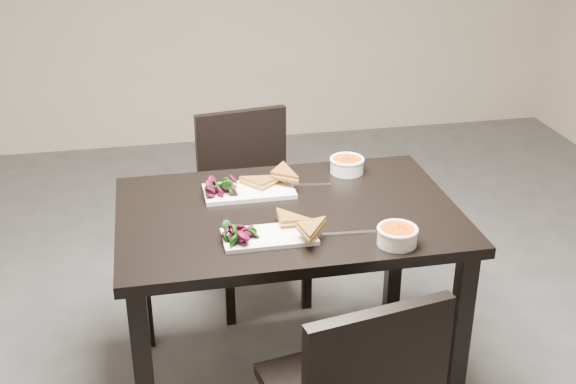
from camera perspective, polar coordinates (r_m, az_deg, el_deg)
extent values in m
plane|color=#47474C|center=(3.12, -0.33, -12.31)|extent=(5.00, 5.00, 0.00)
cube|color=black|center=(2.58, 0.00, -1.81)|extent=(1.20, 0.80, 0.04)
cube|color=black|center=(2.46, -11.16, -14.29)|extent=(0.06, 0.06, 0.71)
cube|color=black|center=(2.66, 13.24, -11.23)|extent=(0.06, 0.06, 0.71)
cube|color=black|center=(3.02, -11.45, -6.15)|extent=(0.06, 0.06, 0.71)
cube|color=black|center=(3.18, 8.38, -4.20)|extent=(0.06, 0.06, 0.71)
cube|color=black|center=(1.99, 7.02, -13.96)|extent=(0.42, 0.12, 0.40)
cube|color=black|center=(3.26, -2.58, -1.63)|extent=(0.48, 0.48, 0.04)
cube|color=black|center=(3.18, -4.61, -7.13)|extent=(0.05, 0.05, 0.41)
cube|color=black|center=(3.28, 1.48, -5.99)|extent=(0.05, 0.05, 0.41)
cube|color=black|center=(3.48, -6.24, -4.13)|extent=(0.05, 0.05, 0.41)
cube|color=black|center=(3.57, -0.64, -3.18)|extent=(0.05, 0.05, 0.41)
cube|color=black|center=(3.34, -3.65, 3.13)|extent=(0.42, 0.10, 0.40)
cube|color=white|center=(2.38, -1.48, -3.52)|extent=(0.31, 0.15, 0.02)
cylinder|color=white|center=(2.37, 8.55, -3.52)|extent=(0.13, 0.13, 0.05)
cylinder|color=#D13E09|center=(2.36, 8.58, -3.05)|extent=(0.11, 0.11, 0.02)
torus|color=white|center=(2.36, 8.60, -2.90)|extent=(0.13, 0.13, 0.01)
cube|color=silver|center=(2.43, 4.82, -3.22)|extent=(0.18, 0.03, 0.00)
cube|color=white|center=(2.70, -3.07, 0.06)|extent=(0.33, 0.17, 0.02)
cylinder|color=white|center=(2.87, 4.64, 2.03)|extent=(0.13, 0.13, 0.05)
cylinder|color=#D13E09|center=(2.86, 4.66, 2.44)|extent=(0.11, 0.11, 0.02)
torus|color=white|center=(2.86, 4.66, 2.57)|extent=(0.14, 0.14, 0.01)
cube|color=silver|center=(2.76, 1.50, 0.57)|extent=(0.18, 0.04, 0.00)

